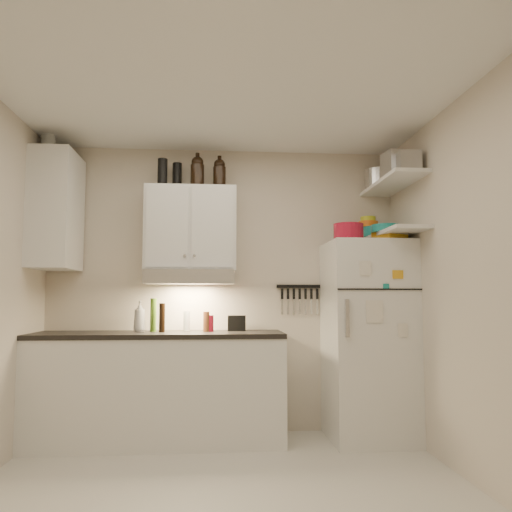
{
  "coord_description": "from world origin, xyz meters",
  "views": [
    {
      "loc": [
        -0.08,
        -3.12,
        1.2
      ],
      "look_at": [
        0.25,
        0.9,
        1.55
      ],
      "focal_mm": 35.0,
      "sensor_mm": 36.0,
      "label": 1
    }
  ],
  "objects": [
    {
      "name": "range_hood",
      "position": [
        -0.3,
        1.27,
        1.39
      ],
      "size": [
        0.76,
        0.46,
        0.12
      ],
      "primitive_type": "cube",
      "color": "silver",
      "rests_on": "back_wall"
    },
    {
      "name": "ceiling",
      "position": [
        0.0,
        0.0,
        2.61
      ],
      "size": [
        3.2,
        3.0,
        0.02
      ],
      "primitive_type": "cube",
      "color": "white",
      "rests_on": "ground"
    },
    {
      "name": "soap_bottle",
      "position": [
        -0.73,
        1.26,
        1.07
      ],
      "size": [
        0.13,
        0.14,
        0.3
      ],
      "primitive_type": "imported",
      "rotation": [
        0.0,
        0.0,
        0.21
      ],
      "color": "white",
      "rests_on": "countertop"
    },
    {
      "name": "back_wall",
      "position": [
        0.0,
        1.51,
        1.3
      ],
      "size": [
        3.2,
        0.02,
        2.6
      ],
      "primitive_type": "cube",
      "color": "beige",
      "rests_on": "ground"
    },
    {
      "name": "dutch_oven",
      "position": [
        1.07,
        1.07,
        1.77
      ],
      "size": [
        0.28,
        0.28,
        0.15
      ],
      "primitive_type": "cylinder",
      "rotation": [
        0.0,
        0.0,
        -0.11
      ],
      "color": "#A8132B",
      "rests_on": "fridge"
    },
    {
      "name": "right_wall",
      "position": [
        1.61,
        0.0,
        1.3
      ],
      "size": [
        0.02,
        3.0,
        2.6
      ],
      "primitive_type": "cube",
      "color": "beige",
      "rests_on": "ground"
    },
    {
      "name": "caddy",
      "position": [
        0.11,
        1.35,
        0.99
      ],
      "size": [
        0.16,
        0.12,
        0.14
      ],
      "primitive_type": "cube",
      "rotation": [
        0.0,
        0.0,
        -0.06
      ],
      "color": "black",
      "rests_on": "countertop"
    },
    {
      "name": "clear_bottle",
      "position": [
        -0.33,
        1.35,
        1.01
      ],
      "size": [
        0.07,
        0.07,
        0.17
      ],
      "primitive_type": "cylinder",
      "rotation": [
        0.0,
        0.0,
        0.31
      ],
      "color": "silver",
      "rests_on": "countertop"
    },
    {
      "name": "upper_cabinet",
      "position": [
        -0.3,
        1.33,
        1.83
      ],
      "size": [
        0.8,
        0.33,
        0.75
      ],
      "primitive_type": "cube",
      "color": "white",
      "rests_on": "back_wall"
    },
    {
      "name": "book_stack",
      "position": [
        1.41,
        1.01,
        1.74
      ],
      "size": [
        0.27,
        0.3,
        0.08
      ],
      "primitive_type": "cube",
      "rotation": [
        0.0,
        0.0,
        0.35
      ],
      "color": "gold",
      "rests_on": "fridge"
    },
    {
      "name": "bowl_orange",
      "position": [
        1.33,
        1.36,
        1.89
      ],
      "size": [
        0.18,
        0.18,
        0.05
      ],
      "primitive_type": "cylinder",
      "color": "orange",
      "rests_on": "bowl_teal"
    },
    {
      "name": "base_cabinet",
      "position": [
        -0.55,
        1.2,
        0.44
      ],
      "size": [
        2.1,
        0.6,
        0.88
      ],
      "primitive_type": "cube",
      "color": "white",
      "rests_on": "floor"
    },
    {
      "name": "spice_jar",
      "position": [
        1.33,
        1.05,
        1.75
      ],
      "size": [
        0.07,
        0.07,
        0.1
      ],
      "primitive_type": "cylinder",
      "rotation": [
        0.0,
        0.0,
        -0.16
      ],
      "color": "silver",
      "rests_on": "fridge"
    },
    {
      "name": "shelf_lo",
      "position": [
        1.45,
        1.02,
        1.76
      ],
      "size": [
        0.3,
        0.95,
        0.03
      ],
      "primitive_type": "cube",
      "color": "white",
      "rests_on": "right_wall"
    },
    {
      "name": "growler_a",
      "position": [
        -0.25,
        1.28,
        2.34
      ],
      "size": [
        0.14,
        0.14,
        0.28
      ],
      "primitive_type": null,
      "rotation": [
        0.0,
        0.0,
        0.19
      ],
      "color": "black",
      "rests_on": "upper_cabinet"
    },
    {
      "name": "growler_b",
      "position": [
        -0.05,
        1.31,
        2.34
      ],
      "size": [
        0.15,
        0.15,
        0.27
      ],
      "primitive_type": null,
      "rotation": [
        0.0,
        0.0,
        -0.35
      ],
      "color": "black",
      "rests_on": "upper_cabinet"
    },
    {
      "name": "thermos_a",
      "position": [
        -0.43,
        1.4,
        2.32
      ],
      "size": [
        0.1,
        0.1,
        0.24
      ],
      "primitive_type": "cylinder",
      "rotation": [
        0.0,
        0.0,
        0.16
      ],
      "color": "black",
      "rests_on": "upper_cabinet"
    },
    {
      "name": "bowl_yellow",
      "position": [
        1.33,
        1.36,
        1.94
      ],
      "size": [
        0.14,
        0.14,
        0.04
      ],
      "primitive_type": "cylinder",
      "color": "gold",
      "rests_on": "bowl_orange"
    },
    {
      "name": "thermos_b",
      "position": [
        -0.56,
        1.3,
        2.33
      ],
      "size": [
        0.1,
        0.1,
        0.25
      ],
      "primitive_type": "cylinder",
      "rotation": [
        0.0,
        0.0,
        0.14
      ],
      "color": "black",
      "rests_on": "upper_cabinet"
    },
    {
      "name": "stock_pot",
      "position": [
        1.44,
        1.34,
        2.31
      ],
      "size": [
        0.32,
        0.32,
        0.19
      ],
      "primitive_type": "cylinder",
      "rotation": [
        0.0,
        0.0,
        -0.28
      ],
      "color": "silver",
      "rests_on": "shelf_hi"
    },
    {
      "name": "fridge",
      "position": [
        1.25,
        1.16,
        0.85
      ],
      "size": [
        0.7,
        0.68,
        1.7
      ],
      "primitive_type": "cube",
      "color": "white",
      "rests_on": "floor"
    },
    {
      "name": "side_cabinet",
      "position": [
        -1.44,
        1.2,
        1.95
      ],
      "size": [
        0.33,
        0.55,
        1.0
      ],
      "primitive_type": "cube",
      "color": "white",
      "rests_on": "left_wall"
    },
    {
      "name": "shelf_hi",
      "position": [
        1.45,
        1.02,
        2.2
      ],
      "size": [
        0.3,
        0.95,
        0.03
      ],
      "primitive_type": "cube",
      "color": "white",
      "rests_on": "right_wall"
    },
    {
      "name": "bowl_teal",
      "position": [
        1.39,
        1.33,
        1.82
      ],
      "size": [
        0.22,
        0.22,
        0.09
      ],
      "primitive_type": "cylinder",
      "color": "#188481",
      "rests_on": "shelf_lo"
    },
    {
      "name": "vinegar_bottle",
      "position": [
        -0.53,
        1.2,
        1.04
      ],
      "size": [
        0.05,
        0.05,
        0.25
      ],
      "primitive_type": "cylinder",
      "rotation": [
        0.0,
        0.0,
        0.02
      ],
      "color": "black",
      "rests_on": "countertop"
    },
    {
      "name": "tin_a",
      "position": [
        1.44,
        0.88,
        2.32
      ],
      "size": [
        0.24,
        0.23,
        0.22
      ],
      "primitive_type": "cube",
      "rotation": [
        0.0,
        0.0,
        0.15
      ],
      "color": "#AAAAAD",
      "rests_on": "shelf_hi"
    },
    {
      "name": "pepper_mill",
      "position": [
        -0.15,
        1.24,
        1.01
      ],
      "size": [
        0.07,
        0.07,
        0.17
      ],
      "primitive_type": "cylinder",
      "rotation": [
        0.0,
        0.0,
        -0.32
      ],
      "color": "brown",
      "rests_on": "countertop"
    },
    {
      "name": "red_jar",
      "position": [
        -0.13,
        1.26,
        0.99
      ],
      "size": [
        0.08,
        0.08,
        0.14
      ],
      "primitive_type": "cylinder",
      "rotation": [
        0.0,
        0.0,
        0.19
      ],
      "color": "#A8132B",
      "rests_on": "countertop"
    },
    {
      "name": "knife_strip",
      "position": [
        0.7,
        1.49,
        1.32
      ],
      "size": [
        0.42,
        0.02,
        0.03
      ],
      "primitive_type": "cube",
      "color": "black",
      "rests_on": "back_wall"
    },
    {
      "name": "oil_bottle",
      "position": [
        -0.61,
        1.28,
        1.06
      ],
      "size": [
        0.06,
        0.06,
        0.29
      ],
      "primitive_type": "cylinder",
      "rotation": [
        0.0,
        0.0,
        -0.19
      ],
      "color": "#446D1B",
      "rests_on": "countertop"
    },
    {
      "name": "plates",
      "position": [
        1.38,
        1.02,
        1.81
      ],
      "size": [
        0.26,
        0.26,
        0.06
      ],
      "primitive_type": "cylinder",
      "rotation": [
        0.0,
        0.0,
        0.04
      ],
      "color": "#188481",
      "rests_on": "shelf_lo"
    },
    {
      "name": "countertop",
      "position": [
        -0.55,
        1.2,
        0.9
      ],
      "size": [
        2.1,
        0.62,
        0.04
      ],
      "primitive_type": "cube",
      "color": "black",
      "rests_on": "base_cabinet"
    },
    {
      "name": "side_jar",
      "position": [
        -1.51,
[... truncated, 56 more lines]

